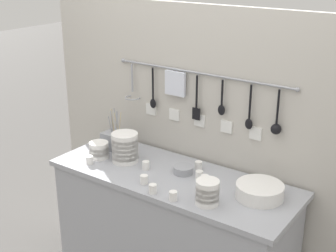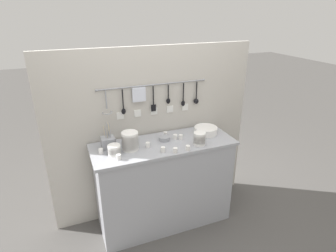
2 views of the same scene
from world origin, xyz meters
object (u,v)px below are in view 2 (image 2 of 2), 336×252
object	(u,v)px
bowl_stack_nested_right	(130,141)
steel_mixing_bowl	(164,138)
cup_centre	(101,151)
cup_mid_row	(163,150)
cup_back_right	(181,137)
cup_back_left	(175,137)
cup_edge_near	(175,150)
cup_beside_plates	(188,148)
bowl_stack_back_corner	(114,150)
cutlery_caddy	(108,142)
cup_front_right	(165,134)
plate_stack	(206,130)
cup_by_caddy	(119,157)
bowl_stack_short_front	(199,139)
cup_front_left	(148,145)

from	to	relation	value
bowl_stack_nested_right	steel_mixing_bowl	xyz separation A→B (m)	(0.37, 0.07, -0.07)
steel_mixing_bowl	cup_centre	size ratio (longest dim) A/B	2.28
cup_mid_row	cup_back_right	world-z (taller)	same
cup_back_left	cup_edge_near	distance (m)	0.29
cup_back_right	cup_beside_plates	xyz separation A→B (m)	(-0.04, -0.24, 0.00)
bowl_stack_back_corner	bowl_stack_nested_right	xyz separation A→B (m)	(0.16, 0.05, 0.04)
cutlery_caddy	cup_back_left	world-z (taller)	cutlery_caddy
cup_front_right	cup_centre	bearing A→B (deg)	-168.85
plate_stack	cup_by_caddy	distance (m)	1.00
bowl_stack_back_corner	cup_beside_plates	distance (m)	0.68
steel_mixing_bowl	cup_by_caddy	size ratio (longest dim) A/B	2.28
cup_by_caddy	cup_edge_near	bearing A→B (deg)	-7.54
bowl_stack_short_front	cup_mid_row	size ratio (longest dim) A/B	2.58
cutlery_caddy	cup_back_left	xyz separation A→B (m)	(0.67, -0.06, -0.03)
plate_stack	cutlery_caddy	bearing A→B (deg)	176.81
cup_mid_row	cup_beside_plates	size ratio (longest dim) A/B	1.00
bowl_stack_short_front	cup_edge_near	xyz separation A→B (m)	(-0.28, -0.07, -0.04)
steel_mixing_bowl	cup_edge_near	world-z (taller)	cup_edge_near
steel_mixing_bowl	cup_beside_plates	world-z (taller)	cup_beside_plates
cutlery_caddy	cup_mid_row	bearing A→B (deg)	-31.46
cup_back_right	cup_centre	size ratio (longest dim) A/B	1.00
cup_beside_plates	cup_centre	bearing A→B (deg)	162.89
cup_beside_plates	cup_front_right	distance (m)	0.38
cup_beside_plates	cup_front_right	bearing A→B (deg)	102.30
bowl_stack_back_corner	bowl_stack_short_front	xyz separation A→B (m)	(0.81, -0.10, 0.01)
plate_stack	cup_front_right	bearing A→B (deg)	167.20
steel_mixing_bowl	cup_beside_plates	size ratio (longest dim) A/B	2.28
cup_back_right	cup_front_left	size ratio (longest dim) A/B	1.00
cutlery_caddy	cup_beside_plates	world-z (taller)	cutlery_caddy
bowl_stack_short_front	cup_back_left	bearing A→B (deg)	130.18
steel_mixing_bowl	cup_front_left	xyz separation A→B (m)	(-0.20, -0.08, 0.00)
bowl_stack_back_corner	plate_stack	world-z (taller)	bowl_stack_back_corner
cup_centre	bowl_stack_nested_right	bearing A→B (deg)	-4.01
bowl_stack_short_front	cup_front_right	bearing A→B (deg)	128.10
bowl_stack_short_front	bowl_stack_back_corner	bearing A→B (deg)	173.13
bowl_stack_back_corner	cup_edge_near	distance (m)	0.55
cutlery_caddy	cup_by_caddy	bearing A→B (deg)	-81.49
bowl_stack_back_corner	cup_mid_row	xyz separation A→B (m)	(0.43, -0.11, -0.02)
cup_back_right	cup_by_caddy	size ratio (longest dim) A/B	1.00
bowl_stack_short_front	steel_mixing_bowl	world-z (taller)	bowl_stack_short_front
bowl_stack_short_front	cup_back_right	world-z (taller)	bowl_stack_short_front
cup_back_right	cup_front_left	bearing A→B (deg)	-173.20
cup_centre	cup_front_left	size ratio (longest dim) A/B	1.00
cup_back_right	cup_front_right	distance (m)	0.17
cutlery_caddy	cup_front_right	xyz separation A→B (m)	(0.60, 0.04, -0.03)
plate_stack	bowl_stack_back_corner	bearing A→B (deg)	-173.76
cup_mid_row	cup_front_right	distance (m)	0.35
cutlery_caddy	cup_back_right	distance (m)	0.72
bowl_stack_nested_right	cup_mid_row	bearing A→B (deg)	-31.12
bowl_stack_short_front	cup_edge_near	size ratio (longest dim) A/B	2.58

